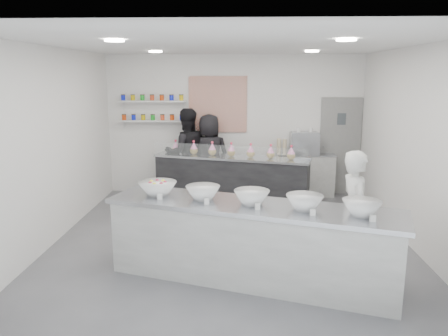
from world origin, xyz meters
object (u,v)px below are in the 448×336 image
at_px(back_bar, 231,180).
at_px(staff_right, 209,156).
at_px(espresso_machine, 304,143).
at_px(prep_counter, 251,242).
at_px(staff_left, 187,153).
at_px(woman_prep, 355,213).
at_px(espresso_ledge, 305,175).

relative_size(back_bar, staff_right, 1.76).
bearing_deg(espresso_machine, prep_counter, -106.65).
xyz_separation_m(espresso_machine, staff_left, (-2.50, -0.18, -0.20)).
xyz_separation_m(prep_counter, espresso_machine, (1.21, 4.05, 0.64)).
height_order(staff_left, staff_right, staff_left).
height_order(back_bar, staff_right, staff_right).
distance_m(prep_counter, staff_left, 4.10).
height_order(prep_counter, espresso_machine, espresso_machine).
height_order(prep_counter, staff_right, staff_right).
bearing_deg(prep_counter, staff_right, 119.03).
distance_m(woman_prep, staff_left, 4.48).
bearing_deg(staff_right, woman_prep, 105.03).
bearing_deg(espresso_ledge, staff_right, -175.02).
distance_m(prep_counter, back_bar, 3.41).
distance_m(espresso_ledge, staff_left, 2.60).
xyz_separation_m(prep_counter, back_bar, (-0.33, 3.40, -0.02)).
height_order(back_bar, woman_prep, woman_prep).
xyz_separation_m(back_bar, espresso_machine, (1.54, 0.66, 0.66)).
bearing_deg(espresso_ledge, staff_left, -175.86).
relative_size(espresso_ledge, espresso_machine, 2.07).
bearing_deg(staff_left, back_bar, 137.35).
distance_m(espresso_ledge, woman_prep, 3.83).
bearing_deg(staff_left, woman_prep, 109.50).
distance_m(espresso_ledge, espresso_machine, 0.69).
height_order(back_bar, espresso_machine, espresso_machine).
bearing_deg(woman_prep, prep_counter, 93.44).
height_order(prep_counter, staff_left, staff_left).
height_order(prep_counter, back_bar, prep_counter).
relative_size(espresso_ledge, woman_prep, 0.75).
bearing_deg(espresso_machine, staff_left, -175.78).
distance_m(prep_counter, woman_prep, 1.40).
xyz_separation_m(back_bar, staff_left, (-0.96, 0.47, 0.46)).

